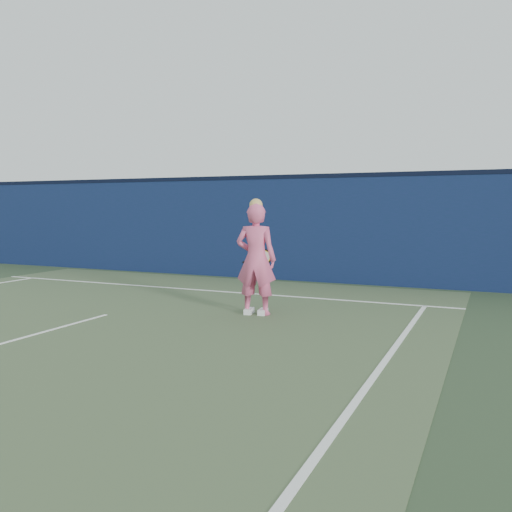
% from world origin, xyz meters
% --- Properties ---
extents(ground, '(80.00, 80.00, 0.00)m').
position_xyz_m(ground, '(0.00, 0.00, 0.00)').
color(ground, '#243A23').
rests_on(ground, ground).
extents(backstop_wall, '(24.00, 0.40, 2.50)m').
position_xyz_m(backstop_wall, '(0.00, 6.50, 1.25)').
color(backstop_wall, '#0E1E3E').
rests_on(backstop_wall, ground).
extents(wall_cap, '(24.00, 0.42, 0.10)m').
position_xyz_m(wall_cap, '(0.00, 6.50, 2.55)').
color(wall_cap, black).
rests_on(wall_cap, backstop_wall).
extents(player, '(0.74, 0.55, 1.95)m').
position_xyz_m(player, '(2.27, 2.09, 0.94)').
color(player, '#E35885').
rests_on(player, ground).
extents(racket, '(0.55, 0.15, 0.29)m').
position_xyz_m(racket, '(2.20, 2.52, 0.93)').
color(racket, black).
rests_on(racket, ground).
extents(court_lines, '(11.00, 12.04, 0.01)m').
position_xyz_m(court_lines, '(0.00, -0.33, 0.01)').
color(court_lines, white).
rests_on(court_lines, court_surface).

